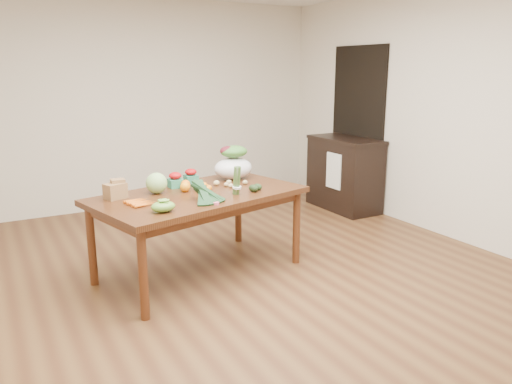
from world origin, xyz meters
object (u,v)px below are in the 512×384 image
mandarin_cluster (204,186)px  cabbage (157,183)px  salad_bag (233,164)px  asparagus_bundle (237,180)px  dining_table (200,234)px  cabinet (344,174)px  kale_bunch (208,193)px  paper_bag (115,189)px

mandarin_cluster → cabbage: bearing=163.6°
salad_bag → cabbage: bearing=-166.6°
asparagus_bundle → salad_bag: bearing=52.5°
dining_table → cabinet: cabinet is taller
dining_table → salad_bag: (0.52, 0.36, 0.52)m
cabinet → kale_bunch: (-2.56, -1.42, 0.36)m
salad_bag → cabinet: bearing=20.1°
dining_table → mandarin_cluster: bearing=13.9°
mandarin_cluster → cabinet: bearing=23.3°
paper_bag → salad_bag: salad_bag is taller
asparagus_bundle → salad_bag: 0.63m
mandarin_cluster → asparagus_bundle: 0.33m
mandarin_cluster → dining_table: bearing=-152.3°
cabinet → paper_bag: bearing=-163.7°
cabbage → salad_bag: 0.87m
mandarin_cluster → salad_bag: (0.45, 0.32, 0.11)m
cabbage → kale_bunch: bearing=-60.7°
asparagus_bundle → cabinet: bearing=16.4°
mandarin_cluster → salad_bag: bearing=35.6°
cabinet → mandarin_cluster: size_ratio=5.67×
kale_bunch → dining_table: bearing=67.8°
cabbage → mandarin_cluster: bearing=-16.4°
dining_table → cabbage: 0.59m
paper_bag → asparagus_bundle: (0.95, -0.37, 0.05)m
asparagus_bundle → salad_bag: (0.25, 0.57, 0.02)m
paper_bag → cabbage: cabbage is taller
paper_bag → kale_bunch: size_ratio=0.56×
cabbage → asparagus_bundle: bearing=-32.2°
mandarin_cluster → asparagus_bundle: size_ratio=0.72×
cabbage → dining_table: bearing=-25.9°
paper_bag → salad_bag: size_ratio=0.58×
cabbage → salad_bag: salad_bag is taller
mandarin_cluster → salad_bag: salad_bag is taller
mandarin_cluster → kale_bunch: (-0.12, -0.37, 0.04)m
cabbage → salad_bag: size_ratio=0.48×
mandarin_cluster → salad_bag: size_ratio=0.47×
salad_bag → mandarin_cluster: bearing=-144.4°
dining_table → salad_bag: bearing=20.7°
mandarin_cluster → salad_bag: 0.56m
mandarin_cluster → asparagus_bundle: asparagus_bundle is taller
salad_bag → dining_table: bearing=-145.5°
paper_bag → dining_table: bearing=-12.6°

